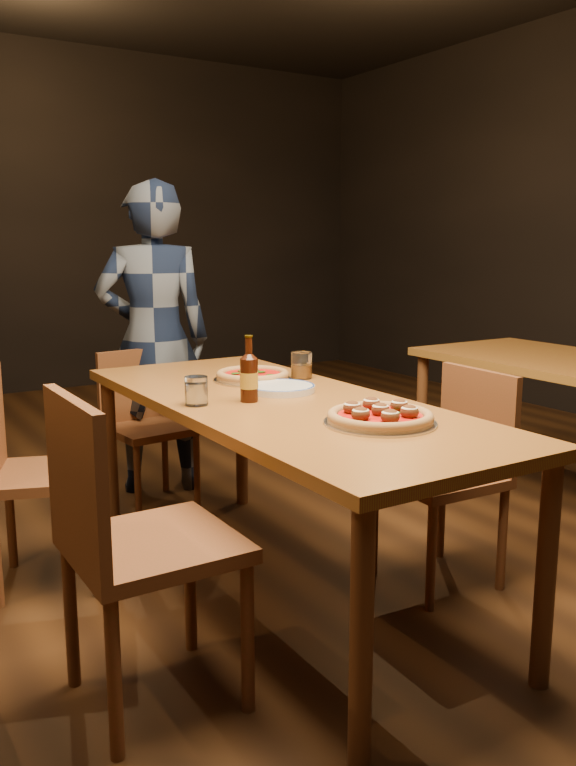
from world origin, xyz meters
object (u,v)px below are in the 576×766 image
water_glass (196,391)px  chair_main_sw (48,473)px  chair_end (151,427)px  beer_bottle (249,379)px  pizza_margherita (253,375)px  plate_stack (281,388)px  chair_main_e (439,475)px  diner (154,339)px  table_main (281,419)px  pizza_meatball (380,416)px  chair_main_nw (154,542)px  amber_glass (302,365)px

water_glass → chair_main_sw: bearing=132.0°
chair_end → beer_bottle: beer_bottle is taller
pizza_margherita → plate_stack: bearing=-94.9°
pizza_margherita → chair_main_e: bearing=-54.5°
pizza_margherita → water_glass: size_ratio=3.17×
water_glass → diner: size_ratio=0.06×
table_main → pizza_meatball: (0.08, -0.48, 0.10)m
table_main → chair_end: bearing=93.2°
pizza_margherita → diner: bearing=91.8°
table_main → chair_main_e: (0.56, -0.25, -0.24)m
table_main → plate_stack: 0.17m
pizza_margherita → diner: diner is taller
chair_main_sw → water_glass: (0.42, -0.46, 0.36)m
chair_main_nw → pizza_margherita: bearing=-44.2°
amber_glass → table_main: bearing=-132.8°
water_glass → amber_glass: amber_glass is taller
chair_main_sw → beer_bottle: (0.60, -0.51, 0.39)m
chair_main_e → plate_stack: (-0.48, 0.38, 0.33)m
chair_main_e → pizza_meatball: chair_main_e is taller
plate_stack → chair_main_e: bearing=-38.2°
pizza_meatball → plate_stack: size_ratio=1.37×
chair_main_e → diner: 1.76m
chair_end → water_glass: size_ratio=7.97×
pizza_meatball → diner: diner is taller
amber_glass → chair_main_sw: bearing=167.8°
beer_bottle → pizza_margherita: bearing=59.1°
table_main → pizza_margherita: 0.41m
beer_bottle → amber_glass: 0.51m
chair_main_sw → chair_end: (0.65, 0.60, -0.04)m
pizza_margherita → pizza_meatball: bearing=-91.5°
beer_bottle → chair_main_sw: bearing=139.8°
beer_bottle → amber_glass: (0.41, 0.29, -0.03)m
chair_main_sw → plate_stack: bearing=-97.9°
chair_end → beer_bottle: bearing=-98.8°
beer_bottle → diner: size_ratio=0.14×
chair_main_e → chair_main_nw: bearing=-81.0°
table_main → chair_main_e: 0.66m
chair_end → diner: 0.49m
beer_bottle → chair_main_e: bearing=-23.0°
chair_main_e → diner: size_ratio=0.54×
chair_main_sw → pizza_meatball: (0.79, -1.02, 0.33)m
chair_main_e → chair_end: 1.53m
beer_bottle → chair_end: bearing=87.4°
pizza_margherita → chair_end: bearing=102.3°
chair_end → table_main: bearing=-93.1°
chair_main_nw → chair_main_e: chair_main_nw is taller
amber_glass → water_glass: bearing=-157.9°
beer_bottle → amber_glass: beer_bottle is taller
pizza_meatball → plate_stack: pizza_meatball is taller
table_main → amber_glass: bearing=47.2°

